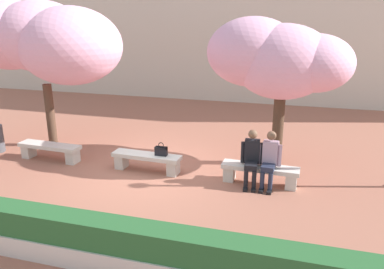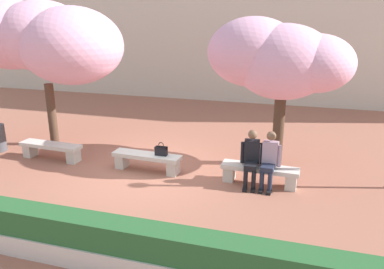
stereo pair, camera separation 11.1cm
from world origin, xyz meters
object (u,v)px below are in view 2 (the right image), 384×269
(stone_bench_west_end, at_px, (51,149))
(handbag, at_px, (161,150))
(person_seated_left, at_px, (251,156))
(stone_bench_near_west, at_px, (147,159))
(cherry_tree_secondary, at_px, (44,40))
(cherry_tree_main, at_px, (279,59))
(stone_bench_center, at_px, (260,172))
(person_seated_right, at_px, (269,158))

(stone_bench_west_end, relative_size, handbag, 5.27)
(person_seated_left, relative_size, handbag, 3.81)
(handbag, bearing_deg, stone_bench_near_west, -176.81)
(stone_bench_near_west, height_order, cherry_tree_secondary, cherry_tree_secondary)
(person_seated_left, distance_m, cherry_tree_secondary, 6.62)
(stone_bench_near_west, xyz_separation_m, cherry_tree_main, (2.98, 1.50, 2.43))
(stone_bench_center, xyz_separation_m, cherry_tree_main, (0.16, 1.50, 2.43))
(handbag, bearing_deg, cherry_tree_main, 29.75)
(person_seated_left, height_order, cherry_tree_secondary, cherry_tree_secondary)
(stone_bench_center, distance_m, handbag, 2.45)
(cherry_tree_main, xyz_separation_m, cherry_tree_secondary, (-6.42, -0.45, 0.39))
(stone_bench_center, bearing_deg, person_seated_left, -165.21)
(person_seated_left, height_order, handbag, person_seated_left)
(stone_bench_west_end, bearing_deg, person_seated_right, -0.52)
(stone_bench_near_west, relative_size, person_seated_left, 1.38)
(cherry_tree_main, bearing_deg, person_seated_left, -103.08)
(person_seated_right, bearing_deg, person_seated_left, -180.00)
(stone_bench_near_west, distance_m, stone_bench_center, 2.82)
(stone_bench_west_end, distance_m, stone_bench_near_west, 2.82)
(stone_bench_west_end, relative_size, person_seated_left, 1.38)
(stone_bench_near_west, xyz_separation_m, cherry_tree_secondary, (-3.44, 1.05, 2.82))
(stone_bench_near_west, relative_size, person_seated_right, 1.38)
(stone_bench_west_end, relative_size, person_seated_right, 1.38)
(person_seated_right, distance_m, cherry_tree_main, 2.56)
(person_seated_left, bearing_deg, cherry_tree_secondary, 169.67)
(stone_bench_west_end, xyz_separation_m, stone_bench_center, (5.64, 0.00, 0.00))
(handbag, height_order, cherry_tree_main, cherry_tree_main)
(stone_bench_center, bearing_deg, stone_bench_west_end, 180.00)
(person_seated_left, xyz_separation_m, cherry_tree_secondary, (-6.06, 1.10, 2.42))
(cherry_tree_main, distance_m, cherry_tree_secondary, 6.45)
(person_seated_left, bearing_deg, stone_bench_center, 14.79)
(handbag, distance_m, cherry_tree_main, 3.68)
(stone_bench_west_end, bearing_deg, person_seated_left, -0.56)
(cherry_tree_main, bearing_deg, stone_bench_near_west, -153.21)
(person_seated_left, bearing_deg, stone_bench_west_end, 179.44)
(stone_bench_near_west, distance_m, cherry_tree_secondary, 4.57)
(stone_bench_west_end, xyz_separation_m, person_seated_right, (5.84, -0.05, 0.40))
(stone_bench_west_end, relative_size, cherry_tree_secondary, 0.39)
(stone_bench_center, relative_size, cherry_tree_main, 0.48)
(stone_bench_center, bearing_deg, stone_bench_near_west, 180.00)
(stone_bench_west_end, distance_m, handbag, 3.22)
(stone_bench_near_west, distance_m, person_seated_left, 2.65)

